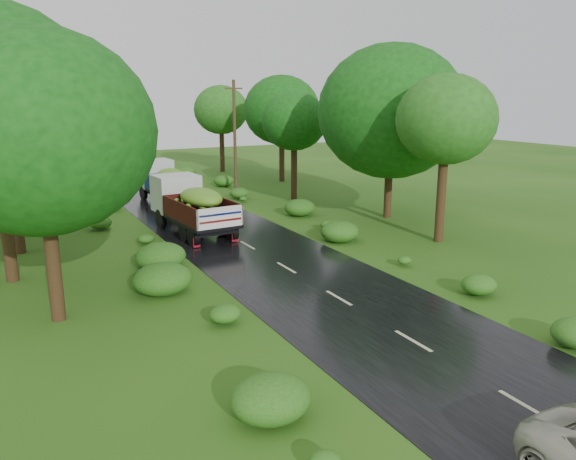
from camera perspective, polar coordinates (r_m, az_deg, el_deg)
ground at (r=17.10m, az=12.59°, el=-10.99°), size 120.00×120.00×0.00m
road at (r=20.84m, az=3.68°, el=-6.06°), size 6.50×80.00×0.02m
road_lines at (r=21.64m, az=2.30°, el=-5.25°), size 0.12×69.60×0.00m
truck_near at (r=29.32m, az=-9.88°, el=2.73°), size 2.79×6.74×2.77m
truck_far at (r=38.09m, az=-12.41°, el=5.00°), size 2.69×6.42×2.63m
utility_pole at (r=41.12m, az=-5.43°, el=9.56°), size 1.40×0.31×7.99m
trees_right at (r=38.21m, az=3.18°, el=11.68°), size 6.19×31.71×7.90m
shrubs at (r=28.48m, az=-5.77°, el=0.04°), size 11.90×44.00×0.70m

